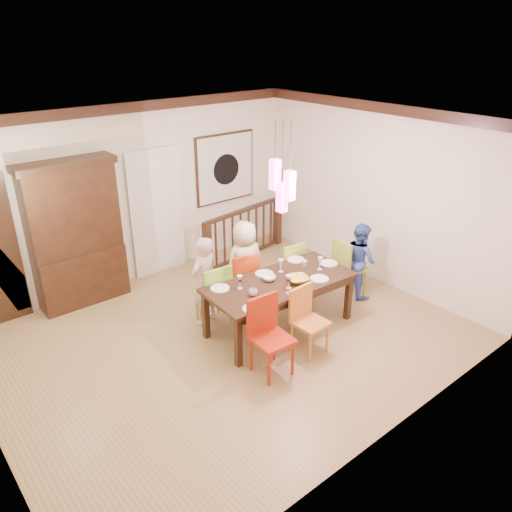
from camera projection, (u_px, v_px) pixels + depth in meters
floor at (229, 338)px, 6.92m from camera, size 6.00×6.00×0.00m
ceiling at (223, 125)px, 5.71m from camera, size 6.00×6.00×0.00m
wall_back at (134, 195)px, 8.06m from camera, size 6.00×0.00×6.00m
wall_right at (376, 195)px, 8.05m from camera, size 0.00×5.00×5.00m
crown_molding at (224, 132)px, 5.74m from camera, size 6.00×5.00×0.16m
white_doorway at (157, 214)px, 8.41m from camera, size 0.97×0.05×2.22m
painting at (225, 168)px, 9.01m from camera, size 1.25×0.06×1.25m
pendant_cluster at (282, 185)px, 6.28m from camera, size 0.27×0.21×1.14m
dining_table at (280, 286)px, 6.88m from camera, size 2.15×1.08×0.75m
chair_far_left at (212, 290)px, 7.05m from camera, size 0.47×0.47×0.95m
chair_far_mid at (242, 276)px, 7.47m from camera, size 0.53×0.53×0.93m
chair_far_right at (287, 264)px, 7.86m from camera, size 0.45×0.45×0.91m
chair_near_left at (272, 334)px, 5.99m from camera, size 0.48×0.48×1.00m
chair_near_mid at (310, 318)px, 6.42m from camera, size 0.42×0.42×0.90m
chair_end_right at (350, 263)px, 7.84m from camera, size 0.50×0.50×0.96m
china_hutch at (75, 234)px, 7.42m from camera, size 1.41×0.46×2.23m
balustrade at (245, 232)px, 9.14m from camera, size 1.97×0.33×0.96m
person_far_left at (204, 281)px, 7.03m from camera, size 0.55×0.43×1.33m
person_far_mid at (245, 263)px, 7.57m from camera, size 0.69×0.49×1.33m
person_end_right at (360, 260)px, 7.83m from camera, size 0.59×0.68×1.20m
serving_bowl at (298, 279)px, 6.81m from camera, size 0.37×0.37×0.07m
small_bowl at (269, 278)px, 6.86m from camera, size 0.21×0.21×0.06m
cup_left at (253, 293)px, 6.46m from camera, size 0.15×0.15×0.09m
cup_right at (304, 263)px, 7.26m from camera, size 0.11×0.11×0.09m
plate_far_left at (220, 288)px, 6.64m from camera, size 0.26×0.26×0.01m
plate_far_mid at (264, 274)px, 7.03m from camera, size 0.26×0.26×0.01m
plate_far_right at (296, 260)px, 7.46m from camera, size 0.26×0.26×0.01m
plate_near_left at (253, 309)px, 6.16m from camera, size 0.26×0.26×0.01m
plate_near_mid at (319, 279)px, 6.89m from camera, size 0.26×0.26×0.01m
plate_end_right at (329, 263)px, 7.34m from camera, size 0.26×0.26×0.01m
wine_glass_a at (240, 282)px, 6.61m from camera, size 0.08×0.08×0.19m
wine_glass_b at (281, 266)px, 7.07m from camera, size 0.08×0.08×0.19m
wine_glass_c at (289, 282)px, 6.62m from camera, size 0.08×0.08×0.19m
wine_glass_d at (320, 263)px, 7.13m from camera, size 0.08×0.08×0.19m
napkin at (293, 293)px, 6.52m from camera, size 0.18×0.14×0.01m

